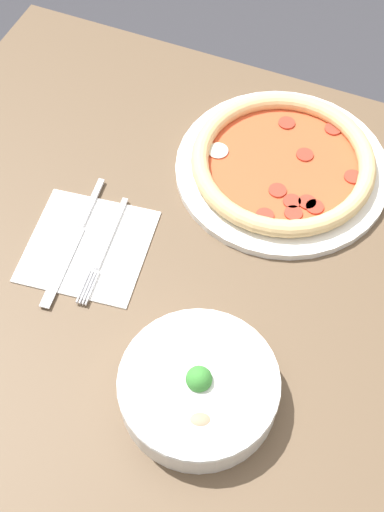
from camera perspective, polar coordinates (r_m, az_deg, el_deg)
The scene contains 7 objects.
ground_plane at distance 1.68m, azimuth 2.71°, elevation -15.89°, with size 8.00×8.00×0.00m, color #333338.
dining_table at distance 1.08m, azimuth 4.06°, elevation -5.47°, with size 1.14×0.81×0.77m.
pizza at distance 1.08m, azimuth 7.27°, elevation 7.29°, with size 0.32×0.32×0.04m.
bowl at distance 0.87m, azimuth 0.68°, elevation -10.47°, with size 0.20×0.20×0.07m.
napkin at distance 1.01m, azimuth -8.31°, elevation 0.79°, with size 0.19×0.19×0.00m.
fork at distance 1.00m, azimuth -7.04°, elevation 0.56°, with size 0.03×0.18×0.00m.
knife at distance 1.02m, azimuth -9.17°, elevation 1.71°, with size 0.04×0.23×0.01m.
Camera 1 is at (-0.12, 0.50, 1.60)m, focal length 50.00 mm.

